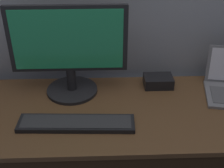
% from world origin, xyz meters
% --- Properties ---
extents(desk, '(1.65, 0.58, 0.72)m').
position_xyz_m(desk, '(0.00, -0.01, 0.49)').
color(desk, brown).
rests_on(desk, ground).
extents(external_monitor, '(0.54, 0.25, 0.45)m').
position_xyz_m(external_monitor, '(-0.32, 0.15, 0.95)').
color(external_monitor, black).
rests_on(external_monitor, desk).
extents(wired_keyboard, '(0.50, 0.13, 0.02)m').
position_xyz_m(wired_keyboard, '(-0.29, -0.11, 0.74)').
color(wired_keyboard, black).
rests_on(wired_keyboard, desk).
extents(external_drive_box, '(0.15, 0.10, 0.05)m').
position_xyz_m(external_drive_box, '(0.12, 0.20, 0.75)').
color(external_drive_box, black).
rests_on(external_drive_box, desk).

